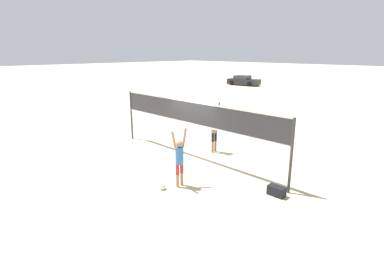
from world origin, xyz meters
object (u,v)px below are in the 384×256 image
gear_bag (276,191)px  volleyball (162,186)px  player_blocker (214,126)px  volleyball_net (192,116)px  parked_car_mid (243,81)px  player_spiker (179,157)px

gear_bag → volleyball: bearing=-142.1°
player_blocker → volleyball: size_ratio=10.14×
volleyball_net → parked_car_mid: 29.85m
player_blocker → parked_car_mid: 28.66m
volleyball → gear_bag: bearing=37.9°
gear_bag → parked_car_mid: bearing=127.2°
player_blocker → parked_car_mid: size_ratio=0.51×
gear_bag → parked_car_mid: (-19.72, 25.98, 0.45)m
volleyball_net → player_spiker: 2.81m
player_blocker → parked_car_mid: (-15.47, 24.12, -0.62)m
volleyball → gear_bag: gear_bag is taller
volleyball_net → player_blocker: volleyball_net is taller
player_blocker → volleyball_net: bearing=-1.7°
volleyball → gear_bag: (2.96, 2.30, 0.05)m
parked_car_mid → player_spiker: bearing=-66.8°
player_spiker → volleyball: player_spiker is taller
player_spiker → parked_car_mid: bearing=31.5°
player_blocker → gear_bag: bearing=66.4°
volleyball_net → player_blocker: (0.04, 1.40, -0.68)m
volleyball → volleyball_net: bearing=115.8°
volleyball_net → volleyball: 3.55m
volleyball_net → gear_bag: volleyball_net is taller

